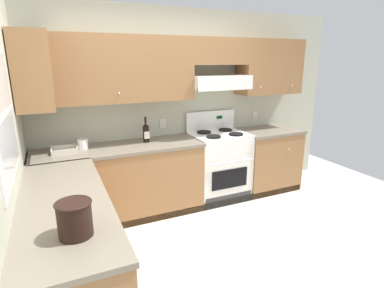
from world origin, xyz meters
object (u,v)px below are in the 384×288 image
bucket (75,218)px  paper_towel_roll (83,144)px  stove (219,165)px  bowl (65,150)px  wine_bottle (146,132)px

bucket → paper_towel_roll: bucket is taller
stove → bucket: 2.75m
bucket → paper_towel_roll: 1.90m
bowl → bucket: bucket is taller
stove → bucket: stove is taller
stove → bucket: (-2.00, -1.81, 0.55)m
bowl → bucket: size_ratio=1.30×
bucket → wine_bottle: bearing=62.4°
wine_bottle → paper_towel_roll: 0.75m
stove → paper_towel_roll: (-1.77, 0.07, 0.49)m
bowl → paper_towel_roll: (0.20, 0.04, 0.04)m
bowl → paper_towel_roll: 0.21m
stove → bowl: bearing=179.1°
stove → bowl: stove is taller
wine_bottle → paper_towel_roll: size_ratio=2.74×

